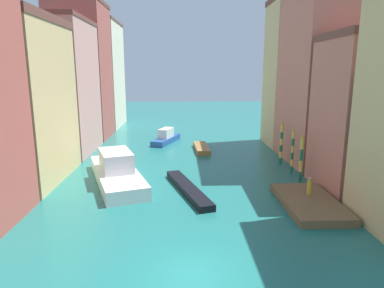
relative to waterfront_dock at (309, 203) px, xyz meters
The scene contains 17 objects.
ground_plane 18.55m from the waterfront_dock, 120.14° to the left, with size 154.00×154.00×0.00m, color #1E6B66.
building_left_1 26.85m from the waterfront_dock, 163.01° to the left, with size 7.76×11.31×15.03m.
building_left_2 32.12m from the waterfront_dock, 142.62° to the left, with size 7.76×10.80×16.41m.
building_left_3 39.51m from the waterfront_dock, 130.26° to the left, with size 7.76×9.24×20.21m.
building_left_4 48.10m from the waterfront_dock, 121.59° to the left, with size 7.76×12.22×18.95m.
building_right_1 9.56m from the waterfront_dock, 31.52° to the left, with size 7.76×7.50×13.25m.
building_right_2 17.77m from the waterfront_dock, 65.45° to the left, with size 7.76×10.99×20.57m.
building_right_3 25.21m from the waterfront_dock, 74.84° to the left, with size 7.76×7.44×19.58m.
waterfront_dock is the anchor object (origin of this frame).
person_on_dock 1.45m from the waterfront_dock, 72.23° to the left, with size 0.36×0.36×1.43m.
mooring_pole_0 6.27m from the waterfront_dock, 77.55° to the left, with size 0.32×0.32×4.48m.
mooring_pole_1 9.11m from the waterfront_dock, 80.66° to the left, with size 0.29×0.29×4.54m.
mooring_pole_2 12.41m from the waterfront_dock, 83.89° to the left, with size 0.35×0.35×4.66m.
vaporetto_white 17.10m from the waterfront_dock, 157.49° to the left, with size 7.35×12.66×2.96m.
gondola_black 9.86m from the waterfront_dock, 158.73° to the left, with size 3.94×9.47×0.55m.
motorboat_0 20.43m from the waterfront_dock, 110.20° to the left, with size 1.93×6.11×0.62m.
motorboat_1 27.12m from the waterfront_dock, 115.99° to the left, with size 4.12×7.32×2.08m.
Camera 1 is at (-0.49, -15.65, 10.13)m, focal length 31.84 mm.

